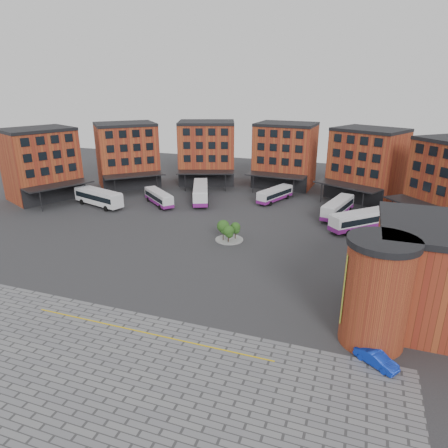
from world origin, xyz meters
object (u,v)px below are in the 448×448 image
(bus_e, at_px, (338,208))
(blue_car, at_px, (376,359))
(tree_island, at_px, (228,230))
(bus_a, at_px, (98,197))
(bus_f, at_px, (361,220))
(bus_b, at_px, (159,197))
(bus_d, at_px, (275,194))
(bus_c, at_px, (201,192))

(bus_e, relative_size, blue_car, 2.93)
(tree_island, xyz_separation_m, blue_car, (21.54, -23.00, -1.20))
(bus_a, relative_size, bus_f, 1.18)
(bus_b, bearing_deg, bus_e, -43.11)
(tree_island, bearing_deg, bus_d, 84.74)
(bus_f, bearing_deg, bus_d, -168.80)
(bus_b, xyz_separation_m, blue_car, (40.87, -36.69, -0.87))
(bus_a, xyz_separation_m, bus_b, (10.79, 4.82, -0.47))
(bus_a, xyz_separation_m, bus_c, (17.83, 9.77, -0.07))
(tree_island, xyz_separation_m, bus_d, (2.18, 23.69, -0.33))
(bus_a, bearing_deg, bus_c, -44.20)
(bus_a, bearing_deg, blue_car, -104.59)
(bus_c, bearing_deg, bus_e, -23.26)
(tree_island, bearing_deg, bus_c, 123.43)
(bus_b, distance_m, blue_car, 54.93)
(bus_a, bearing_deg, tree_island, -89.32)
(blue_car, bearing_deg, bus_d, 57.08)
(bus_b, distance_m, bus_c, 8.61)
(bus_a, bearing_deg, bus_e, -61.61)
(bus_d, bearing_deg, bus_e, -2.25)
(bus_b, bearing_deg, bus_a, 153.96)
(bus_f, bearing_deg, tree_island, -102.83)
(bus_e, distance_m, blue_car, 41.43)
(bus_c, relative_size, bus_e, 1.11)
(tree_island, relative_size, bus_c, 0.35)
(bus_f, bearing_deg, blue_car, -40.64)
(tree_island, distance_m, bus_f, 22.70)
(tree_island, height_order, bus_a, tree_island)
(bus_d, xyz_separation_m, bus_f, (17.20, -11.88, 0.27))
(bus_e, bearing_deg, bus_c, -167.04)
(bus_a, relative_size, bus_d, 1.20)
(bus_c, xyz_separation_m, bus_e, (27.44, -0.72, -0.21))
(tree_island, height_order, bus_d, tree_island)
(bus_b, relative_size, bus_e, 0.79)
(bus_c, xyz_separation_m, blue_car, (33.84, -41.64, -1.27))
(bus_d, height_order, bus_f, bus_f)
(tree_island, height_order, bus_e, tree_island)
(bus_d, xyz_separation_m, blue_car, (19.36, -46.69, -0.87))
(bus_c, relative_size, bus_d, 1.26)
(bus_d, bearing_deg, tree_island, -73.50)
(bus_a, height_order, bus_f, bus_a)
(bus_f, bearing_deg, bus_c, -146.33)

